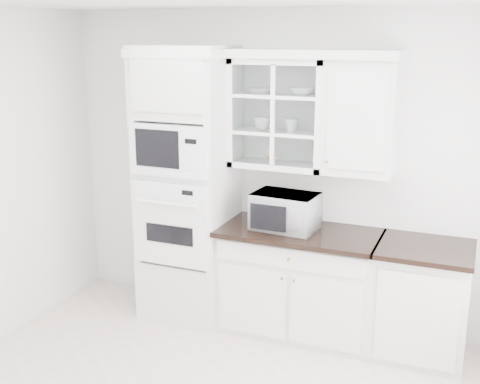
% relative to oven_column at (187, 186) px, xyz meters
% --- Properties ---
extents(room_shell, '(4.00, 3.50, 2.70)m').
position_rel_oven_column_xyz_m(room_shell, '(0.75, -0.99, 0.58)').
color(room_shell, white).
rests_on(room_shell, ground).
extents(oven_column, '(0.76, 0.68, 2.40)m').
position_rel_oven_column_xyz_m(oven_column, '(0.00, 0.00, 0.00)').
color(oven_column, silver).
rests_on(oven_column, ground).
extents(base_cabinet_run, '(1.32, 0.67, 0.92)m').
position_rel_oven_column_xyz_m(base_cabinet_run, '(1.03, 0.03, -0.74)').
color(base_cabinet_run, silver).
rests_on(base_cabinet_run, ground).
extents(extra_base_cabinet, '(0.72, 0.67, 0.92)m').
position_rel_oven_column_xyz_m(extra_base_cabinet, '(2.03, 0.03, -0.74)').
color(extra_base_cabinet, silver).
rests_on(extra_base_cabinet, ground).
extents(upper_cabinet_glass, '(0.80, 0.33, 0.90)m').
position_rel_oven_column_xyz_m(upper_cabinet_glass, '(0.78, 0.17, 0.65)').
color(upper_cabinet_glass, silver).
rests_on(upper_cabinet_glass, room_shell).
extents(upper_cabinet_solid, '(0.55, 0.33, 0.90)m').
position_rel_oven_column_xyz_m(upper_cabinet_solid, '(1.46, 0.17, 0.65)').
color(upper_cabinet_solid, silver).
rests_on(upper_cabinet_solid, room_shell).
extents(crown_molding, '(2.14, 0.38, 0.07)m').
position_rel_oven_column_xyz_m(crown_molding, '(0.68, 0.14, 1.14)').
color(crown_molding, white).
rests_on(crown_molding, room_shell).
extents(countertop_microwave, '(0.55, 0.47, 0.30)m').
position_rel_oven_column_xyz_m(countertop_microwave, '(0.90, 0.02, -0.13)').
color(countertop_microwave, white).
rests_on(countertop_microwave, base_cabinet_run).
extents(bowl_a, '(0.22, 0.22, 0.05)m').
position_rel_oven_column_xyz_m(bowl_a, '(0.62, 0.17, 0.83)').
color(bowl_a, white).
rests_on(bowl_a, upper_cabinet_glass).
extents(bowl_b, '(0.22, 0.22, 0.06)m').
position_rel_oven_column_xyz_m(bowl_b, '(0.97, 0.17, 0.84)').
color(bowl_b, white).
rests_on(bowl_b, upper_cabinet_glass).
extents(cup_a, '(0.16, 0.16, 0.11)m').
position_rel_oven_column_xyz_m(cup_a, '(0.63, 0.17, 0.56)').
color(cup_a, white).
rests_on(cup_a, upper_cabinet_glass).
extents(cup_b, '(0.13, 0.13, 0.11)m').
position_rel_oven_column_xyz_m(cup_b, '(0.89, 0.15, 0.56)').
color(cup_b, white).
rests_on(cup_b, upper_cabinet_glass).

